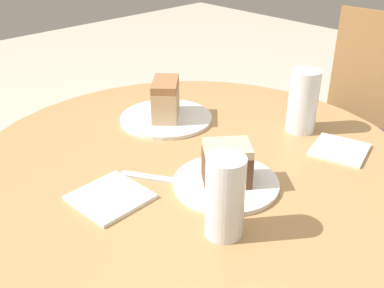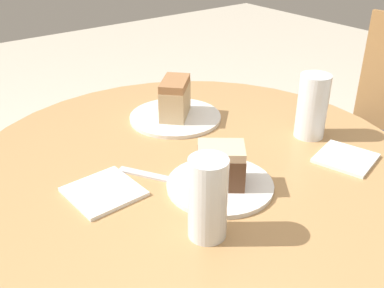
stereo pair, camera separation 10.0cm
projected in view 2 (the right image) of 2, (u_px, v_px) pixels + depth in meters
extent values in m
cylinder|color=tan|center=(192.00, 278.00, 1.19)|extent=(0.10, 0.10, 0.67)
cylinder|color=tan|center=(192.00, 165.00, 1.03)|extent=(1.03, 1.03, 0.03)
cylinder|color=olive|center=(290.00, 207.00, 1.70)|extent=(0.04, 0.04, 0.45)
cylinder|color=olive|center=(379.00, 256.00, 1.46)|extent=(0.04, 0.04, 0.45)
cylinder|color=olive|center=(344.00, 172.00, 1.92)|extent=(0.04, 0.04, 0.45)
cube|color=#2D3342|center=(371.00, 154.00, 1.58)|extent=(0.43, 0.44, 0.03)
cylinder|color=white|center=(220.00, 185.00, 0.92)|extent=(0.22, 0.22, 0.01)
cylinder|color=white|center=(175.00, 117.00, 1.21)|extent=(0.25, 0.25, 0.01)
cube|color=brown|center=(221.00, 169.00, 0.90)|extent=(0.12, 0.12, 0.07)
cube|color=beige|center=(221.00, 150.00, 0.88)|extent=(0.11, 0.12, 0.02)
cube|color=tan|center=(175.00, 101.00, 1.19)|extent=(0.13, 0.13, 0.08)
cube|color=#9E6B42|center=(175.00, 83.00, 1.17)|extent=(0.13, 0.13, 0.02)
cylinder|color=silver|center=(207.00, 211.00, 0.77)|extent=(0.06, 0.06, 0.10)
cylinder|color=white|center=(208.00, 199.00, 0.76)|extent=(0.07, 0.07, 0.15)
cylinder|color=silver|center=(311.00, 112.00, 1.10)|extent=(0.07, 0.07, 0.13)
cylinder|color=white|center=(312.00, 106.00, 1.09)|extent=(0.07, 0.07, 0.16)
cube|color=white|center=(105.00, 192.00, 0.90)|extent=(0.14, 0.14, 0.01)
cube|color=silver|center=(157.00, 177.00, 0.95)|extent=(0.16, 0.11, 0.00)
cube|color=white|center=(346.00, 158.00, 1.02)|extent=(0.15, 0.15, 0.01)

